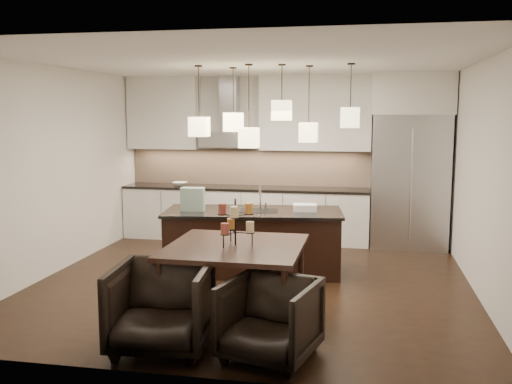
% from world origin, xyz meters
% --- Properties ---
extents(floor, '(5.50, 5.50, 0.02)m').
position_xyz_m(floor, '(0.00, 0.00, -0.01)').
color(floor, black).
rests_on(floor, ground).
extents(ceiling, '(5.50, 5.50, 0.02)m').
position_xyz_m(ceiling, '(0.00, 0.00, 2.81)').
color(ceiling, white).
rests_on(ceiling, wall_back).
extents(wall_back, '(5.50, 0.02, 2.80)m').
position_xyz_m(wall_back, '(0.00, 2.76, 1.40)').
color(wall_back, silver).
rests_on(wall_back, ground).
extents(wall_front, '(5.50, 0.02, 2.80)m').
position_xyz_m(wall_front, '(0.00, -2.76, 1.40)').
color(wall_front, silver).
rests_on(wall_front, ground).
extents(wall_left, '(0.02, 5.50, 2.80)m').
position_xyz_m(wall_left, '(-2.76, 0.00, 1.40)').
color(wall_left, silver).
rests_on(wall_left, ground).
extents(wall_right, '(0.02, 5.50, 2.80)m').
position_xyz_m(wall_right, '(2.76, 0.00, 1.40)').
color(wall_right, silver).
rests_on(wall_right, ground).
extents(refrigerator, '(1.20, 0.72, 2.15)m').
position_xyz_m(refrigerator, '(2.10, 2.38, 1.07)').
color(refrigerator, '#B7B7BA').
rests_on(refrigerator, floor).
extents(fridge_panel, '(1.26, 0.72, 0.65)m').
position_xyz_m(fridge_panel, '(2.10, 2.38, 2.47)').
color(fridge_panel, silver).
rests_on(fridge_panel, refrigerator).
extents(lower_cabinets, '(4.21, 0.62, 0.88)m').
position_xyz_m(lower_cabinets, '(-0.62, 2.43, 0.44)').
color(lower_cabinets, silver).
rests_on(lower_cabinets, floor).
extents(countertop, '(4.21, 0.66, 0.04)m').
position_xyz_m(countertop, '(-0.62, 2.43, 0.90)').
color(countertop, black).
rests_on(countertop, lower_cabinets).
extents(backsplash, '(4.21, 0.02, 0.63)m').
position_xyz_m(backsplash, '(-0.62, 2.73, 1.24)').
color(backsplash, tan).
rests_on(backsplash, countertop).
extents(upper_cab_left, '(1.25, 0.35, 1.25)m').
position_xyz_m(upper_cab_left, '(-2.10, 2.57, 2.17)').
color(upper_cab_left, silver).
rests_on(upper_cab_left, wall_back).
extents(upper_cab_right, '(1.85, 0.35, 1.25)m').
position_xyz_m(upper_cab_right, '(0.55, 2.57, 2.17)').
color(upper_cab_right, silver).
rests_on(upper_cab_right, wall_back).
extents(hood_canopy, '(0.90, 0.52, 0.24)m').
position_xyz_m(hood_canopy, '(-0.93, 2.48, 1.72)').
color(hood_canopy, '#B7B7BA').
rests_on(hood_canopy, wall_back).
extents(hood_chimney, '(0.30, 0.28, 0.96)m').
position_xyz_m(hood_chimney, '(-0.93, 2.59, 2.32)').
color(hood_chimney, '#B7B7BA').
rests_on(hood_chimney, hood_canopy).
extents(fruit_bowl, '(0.27, 0.27, 0.06)m').
position_xyz_m(fruit_bowl, '(-1.77, 2.38, 0.95)').
color(fruit_bowl, silver).
rests_on(fruit_bowl, countertop).
extents(island_body, '(2.42, 1.22, 0.82)m').
position_xyz_m(island_body, '(-0.09, 0.47, 0.41)').
color(island_body, black).
rests_on(island_body, floor).
extents(island_top, '(2.51, 1.30, 0.04)m').
position_xyz_m(island_top, '(-0.09, 0.47, 0.84)').
color(island_top, black).
rests_on(island_top, island_body).
extents(faucet, '(0.12, 0.23, 0.35)m').
position_xyz_m(faucet, '(-0.01, 0.58, 1.03)').
color(faucet, silver).
rests_on(faucet, island_top).
extents(tote_bag, '(0.33, 0.21, 0.32)m').
position_xyz_m(tote_bag, '(-0.90, 0.31, 1.01)').
color(tote_bag, '#19482F').
rests_on(tote_bag, island_top).
extents(food_container, '(0.34, 0.26, 0.09)m').
position_xyz_m(food_container, '(0.60, 0.57, 0.90)').
color(food_container, silver).
rests_on(food_container, island_top).
extents(dining_table, '(1.38, 1.38, 0.82)m').
position_xyz_m(dining_table, '(0.10, -1.44, 0.41)').
color(dining_table, black).
rests_on(dining_table, floor).
extents(candelabra, '(0.40, 0.40, 0.48)m').
position_xyz_m(candelabra, '(0.10, -1.44, 1.06)').
color(candelabra, black).
rests_on(candelabra, dining_table).
extents(candle_a, '(0.08, 0.08, 0.11)m').
position_xyz_m(candle_a, '(0.25, -1.44, 1.02)').
color(candle_a, beige).
rests_on(candle_a, candelabra).
extents(candle_b, '(0.08, 0.08, 0.11)m').
position_xyz_m(candle_b, '(0.02, -1.31, 1.02)').
color(candle_b, '#C87D2E').
rests_on(candle_b, candelabra).
extents(candle_c, '(0.08, 0.08, 0.11)m').
position_xyz_m(candle_c, '(0.02, -1.57, 1.02)').
color(candle_c, '#964034').
rests_on(candle_c, candelabra).
extents(candle_d, '(0.08, 0.08, 0.11)m').
position_xyz_m(candle_d, '(0.22, -1.34, 1.19)').
color(candle_d, '#C87D2E').
rests_on(candle_d, candelabra).
extents(candle_e, '(0.08, 0.08, 0.11)m').
position_xyz_m(candle_e, '(-0.04, -1.42, 1.19)').
color(candle_e, '#964034').
rests_on(candle_e, candelabra).
extents(candle_f, '(0.08, 0.08, 0.11)m').
position_xyz_m(candle_f, '(0.12, -1.59, 1.19)').
color(candle_f, beige).
rests_on(candle_f, candelabra).
extents(armchair_left, '(0.95, 0.97, 0.82)m').
position_xyz_m(armchair_left, '(-0.41, -2.26, 0.41)').
color(armchair_left, black).
rests_on(armchair_left, floor).
extents(armchair_right, '(0.94, 0.96, 0.72)m').
position_xyz_m(armchair_right, '(0.60, -2.27, 0.36)').
color(armchair_right, black).
rests_on(armchair_right, floor).
extents(pendant_a, '(0.24, 0.24, 0.26)m').
position_xyz_m(pendant_a, '(-0.81, 0.38, 1.99)').
color(pendant_a, '#FBE7AE').
rests_on(pendant_a, ceiling).
extents(pendant_b, '(0.24, 0.24, 0.26)m').
position_xyz_m(pendant_b, '(-0.43, 0.77, 2.05)').
color(pendant_b, '#FBE7AE').
rests_on(pendant_b, ceiling).
extents(pendant_c, '(0.24, 0.24, 0.26)m').
position_xyz_m(pendant_c, '(0.31, 0.39, 2.21)').
color(pendant_c, '#FBE7AE').
rests_on(pendant_c, ceiling).
extents(pendant_d, '(0.24, 0.24, 0.26)m').
position_xyz_m(pendant_d, '(0.63, 0.67, 1.91)').
color(pendant_d, '#FBE7AE').
rests_on(pendant_d, ceiling).
extents(pendant_e, '(0.24, 0.24, 0.26)m').
position_xyz_m(pendant_e, '(1.19, 0.43, 2.12)').
color(pendant_e, '#FBE7AE').
rests_on(pendant_e, ceiling).
extents(pendant_f, '(0.24, 0.24, 0.26)m').
position_xyz_m(pendant_f, '(-0.11, 0.31, 1.85)').
color(pendant_f, '#FBE7AE').
rests_on(pendant_f, ceiling).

